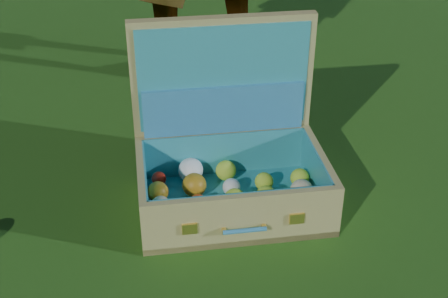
% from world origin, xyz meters
% --- Properties ---
extents(ground, '(60.00, 60.00, 0.00)m').
position_xyz_m(ground, '(0.00, 0.00, 0.00)').
color(ground, '#215114').
rests_on(ground, ground).
extents(suitcase, '(0.61, 0.49, 0.53)m').
position_xyz_m(suitcase, '(0.06, -0.13, 0.15)').
color(suitcase, tan).
rests_on(suitcase, ground).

